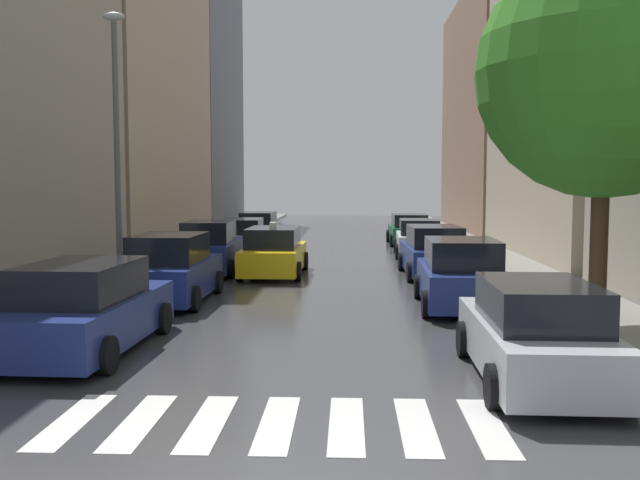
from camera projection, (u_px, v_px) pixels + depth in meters
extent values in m
cube|color=#3D3D3F|center=(328.00, 255.00, 30.35)|extent=(28.00, 72.00, 0.04)
cube|color=gray|center=(180.00, 252.00, 30.61)|extent=(3.00, 72.00, 0.15)
cube|color=gray|center=(478.00, 253.00, 30.07)|extent=(3.00, 72.00, 0.15)
cube|color=silver|center=(73.00, 421.00, 9.15)|extent=(0.45, 2.20, 0.01)
cube|color=silver|center=(140.00, 422.00, 9.11)|extent=(0.45, 2.20, 0.01)
cube|color=silver|center=(208.00, 423.00, 9.08)|extent=(0.45, 2.20, 0.01)
cube|color=silver|center=(277.00, 424.00, 9.04)|extent=(0.45, 2.20, 0.01)
cube|color=silver|center=(347.00, 425.00, 9.00)|extent=(0.45, 2.20, 0.01)
cube|color=silver|center=(416.00, 426.00, 8.96)|extent=(0.45, 2.20, 0.01)
cube|color=silver|center=(487.00, 427.00, 8.93)|extent=(0.45, 2.20, 0.01)
cube|color=#B2A38C|center=(121.00, 56.00, 36.29)|extent=(6.00, 16.82, 19.43)
cube|color=slate|center=(189.00, 97.00, 51.81)|extent=(6.00, 13.83, 18.98)
cube|color=#B2A38C|center=(598.00, 7.00, 28.26)|extent=(6.00, 14.03, 20.45)
cube|color=#8C6B56|center=(507.00, 114.00, 44.59)|extent=(6.00, 16.78, 14.94)
cube|color=navy|center=(87.00, 319.00, 12.94)|extent=(2.07, 4.77, 0.83)
cube|color=black|center=(81.00, 281.00, 12.64)|extent=(1.77, 2.64, 0.68)
cylinder|color=black|center=(73.00, 317.00, 14.58)|extent=(0.24, 0.65, 0.64)
cylinder|color=black|center=(163.00, 318.00, 14.44)|extent=(0.24, 0.65, 0.64)
cylinder|color=black|center=(106.00, 355.00, 11.34)|extent=(0.24, 0.65, 0.64)
cube|color=navy|center=(172.00, 278.00, 18.29)|extent=(1.90, 4.34, 0.89)
cube|color=black|center=(169.00, 248.00, 18.01)|extent=(1.65, 2.39, 0.73)
cylinder|color=black|center=(153.00, 282.00, 19.79)|extent=(0.23, 0.64, 0.64)
cylinder|color=black|center=(218.00, 282.00, 19.69)|extent=(0.23, 0.64, 0.64)
cylinder|color=black|center=(119.00, 298.00, 16.95)|extent=(0.23, 0.64, 0.64)
cylinder|color=black|center=(194.00, 299.00, 16.85)|extent=(0.23, 0.64, 0.64)
cube|color=navy|center=(211.00, 255.00, 24.22)|extent=(1.91, 4.64, 0.90)
cube|color=black|center=(209.00, 232.00, 23.92)|extent=(1.63, 2.57, 0.74)
cylinder|color=black|center=(194.00, 259.00, 25.76)|extent=(0.24, 0.65, 0.64)
cylinder|color=black|center=(241.00, 259.00, 25.75)|extent=(0.24, 0.65, 0.64)
cylinder|color=black|center=(176.00, 269.00, 22.74)|extent=(0.24, 0.65, 0.64)
cylinder|color=black|center=(230.00, 269.00, 22.73)|extent=(0.24, 0.65, 0.64)
cube|color=#B2B7BF|center=(242.00, 242.00, 30.25)|extent=(2.05, 4.65, 0.77)
cube|color=black|center=(242.00, 226.00, 29.96)|extent=(1.75, 2.58, 0.63)
cylinder|color=black|center=(226.00, 244.00, 31.78)|extent=(0.24, 0.65, 0.64)
cylinder|color=black|center=(267.00, 244.00, 31.77)|extent=(0.24, 0.65, 0.64)
cylinder|color=black|center=(215.00, 251.00, 28.77)|extent=(0.24, 0.65, 0.64)
cylinder|color=black|center=(261.00, 251.00, 28.76)|extent=(0.24, 0.65, 0.64)
cube|color=#B2B7BF|center=(259.00, 231.00, 36.59)|extent=(1.95, 4.61, 0.78)
cube|color=black|center=(258.00, 218.00, 36.31)|extent=(1.68, 2.55, 0.64)
cylinder|color=black|center=(246.00, 234.00, 38.17)|extent=(0.23, 0.64, 0.64)
cylinder|color=black|center=(280.00, 234.00, 38.06)|extent=(0.23, 0.64, 0.64)
cylinder|color=black|center=(236.00, 238.00, 35.17)|extent=(0.23, 0.64, 0.64)
cylinder|color=black|center=(273.00, 238.00, 35.06)|extent=(0.23, 0.64, 0.64)
cube|color=#B2B7BF|center=(534.00, 345.00, 10.99)|extent=(1.86, 4.48, 0.79)
cube|color=black|center=(539.00, 303.00, 10.71)|extent=(1.61, 2.48, 0.64)
cylinder|color=black|center=(464.00, 339.00, 12.53)|extent=(0.23, 0.64, 0.64)
cylinder|color=black|center=(564.00, 340.00, 12.42)|extent=(0.23, 0.64, 0.64)
cylinder|color=black|center=(495.00, 386.00, 9.61)|extent=(0.23, 0.64, 0.64)
cylinder|color=black|center=(626.00, 389.00, 9.50)|extent=(0.23, 0.64, 0.64)
cube|color=navy|center=(461.00, 284.00, 17.39)|extent=(2.01, 4.22, 0.86)
cube|color=black|center=(462.00, 254.00, 17.12)|extent=(1.73, 2.34, 0.70)
cylinder|color=black|center=(418.00, 287.00, 18.84)|extent=(0.24, 0.65, 0.64)
cylinder|color=black|center=(489.00, 287.00, 18.71)|extent=(0.24, 0.65, 0.64)
cylinder|color=black|center=(427.00, 304.00, 16.11)|extent=(0.24, 0.65, 0.64)
cylinder|color=black|center=(510.00, 305.00, 15.98)|extent=(0.24, 0.65, 0.64)
cube|color=navy|center=(433.00, 258.00, 23.31)|extent=(1.93, 4.51, 0.84)
cube|color=black|center=(435.00, 236.00, 23.02)|extent=(1.67, 2.50, 0.69)
cylinder|color=black|center=(402.00, 262.00, 24.82)|extent=(0.23, 0.64, 0.64)
cylinder|color=black|center=(453.00, 262.00, 24.78)|extent=(0.23, 0.64, 0.64)
cylinder|color=black|center=(411.00, 272.00, 21.88)|extent=(0.23, 0.64, 0.64)
cylinder|color=black|center=(469.00, 272.00, 21.84)|extent=(0.23, 0.64, 0.64)
cube|color=silver|center=(418.00, 243.00, 29.70)|extent=(1.96, 4.18, 0.77)
cube|color=black|center=(419.00, 227.00, 29.44)|extent=(1.67, 2.32, 0.63)
cylinder|color=black|center=(396.00, 245.00, 31.14)|extent=(0.25, 0.65, 0.64)
cylinder|color=black|center=(437.00, 246.00, 30.99)|extent=(0.25, 0.65, 0.64)
cylinder|color=black|center=(398.00, 251.00, 28.45)|extent=(0.25, 0.65, 0.64)
cylinder|color=black|center=(443.00, 252.00, 28.30)|extent=(0.25, 0.65, 0.64)
cube|color=#0C4C2D|center=(409.00, 233.00, 35.31)|extent=(1.90, 4.19, 0.75)
cube|color=black|center=(409.00, 220.00, 35.05)|extent=(1.66, 2.31, 0.62)
cylinder|color=black|center=(389.00, 236.00, 36.74)|extent=(0.23, 0.64, 0.64)
cylinder|color=black|center=(424.00, 236.00, 36.67)|extent=(0.23, 0.64, 0.64)
cylinder|color=black|center=(392.00, 240.00, 33.99)|extent=(0.23, 0.64, 0.64)
cylinder|color=black|center=(431.00, 240.00, 33.93)|extent=(0.23, 0.64, 0.64)
cube|color=yellow|center=(274.00, 258.00, 23.57)|extent=(1.91, 4.62, 0.80)
cube|color=black|center=(273.00, 237.00, 23.28)|extent=(1.66, 2.55, 0.65)
cube|color=#F2EDCC|center=(273.00, 225.00, 23.24)|extent=(0.20, 0.36, 0.18)
cylinder|color=black|center=(254.00, 260.00, 25.15)|extent=(0.23, 0.64, 0.64)
cylinder|color=black|center=(305.00, 261.00, 25.05)|extent=(0.23, 0.64, 0.64)
cylinder|color=black|center=(239.00, 271.00, 22.13)|extent=(0.23, 0.64, 0.64)
cylinder|color=black|center=(297.00, 272.00, 22.03)|extent=(0.23, 0.64, 0.64)
cylinder|color=#513823|center=(598.00, 253.00, 14.43)|extent=(0.36, 0.36, 3.03)
sphere|color=#347C23|center=(605.00, 70.00, 14.12)|extent=(5.20, 5.20, 5.20)
cylinder|color=#595B60|center=(117.00, 157.00, 19.43)|extent=(0.16, 0.16, 7.37)
ellipsoid|color=beige|center=(114.00, 17.00, 19.11)|extent=(0.60, 0.28, 0.24)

